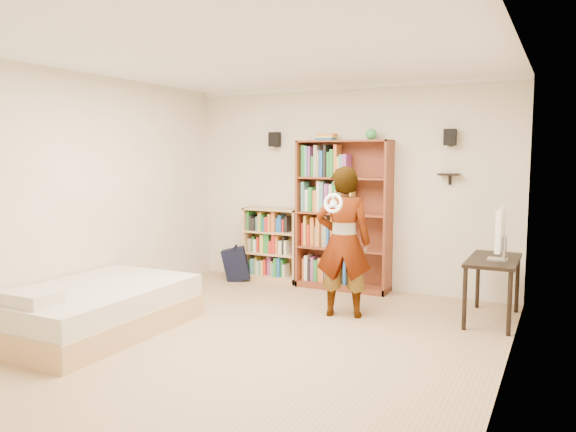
% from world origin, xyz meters
% --- Properties ---
extents(ground, '(4.50, 5.00, 0.01)m').
position_xyz_m(ground, '(0.00, 0.00, 0.00)').
color(ground, tan).
rests_on(ground, ground).
extents(room_shell, '(4.52, 5.02, 2.71)m').
position_xyz_m(room_shell, '(0.00, 0.00, 1.76)').
color(room_shell, silver).
rests_on(room_shell, ground).
extents(crown_molding, '(4.50, 5.00, 0.06)m').
position_xyz_m(crown_molding, '(0.00, 0.00, 2.67)').
color(crown_molding, white).
rests_on(crown_molding, room_shell).
extents(speaker_left, '(0.14, 0.12, 0.20)m').
position_xyz_m(speaker_left, '(-1.05, 2.40, 2.00)').
color(speaker_left, black).
rests_on(speaker_left, room_shell).
extents(speaker_right, '(0.14, 0.12, 0.20)m').
position_xyz_m(speaker_right, '(1.35, 2.40, 2.00)').
color(speaker_right, black).
rests_on(speaker_right, room_shell).
extents(wall_shelf, '(0.25, 0.16, 0.02)m').
position_xyz_m(wall_shelf, '(1.35, 2.41, 1.55)').
color(wall_shelf, black).
rests_on(wall_shelf, room_shell).
extents(tall_bookshelf, '(1.25, 0.36, 1.98)m').
position_xyz_m(tall_bookshelf, '(0.02, 2.32, 0.99)').
color(tall_bookshelf, brown).
rests_on(tall_bookshelf, ground).
extents(low_bookshelf, '(0.83, 0.31, 1.03)m').
position_xyz_m(low_bookshelf, '(-1.06, 2.35, 0.52)').
color(low_bookshelf, tan).
rests_on(low_bookshelf, ground).
extents(computer_desk, '(0.50, 1.00, 0.68)m').
position_xyz_m(computer_desk, '(1.98, 1.69, 0.34)').
color(computer_desk, black).
rests_on(computer_desk, ground).
extents(imac, '(0.16, 0.56, 0.55)m').
position_xyz_m(imac, '(2.02, 1.59, 0.96)').
color(imac, white).
rests_on(imac, computer_desk).
extents(daybed, '(1.29, 1.98, 0.58)m').
position_xyz_m(daybed, '(-1.59, -0.51, 0.29)').
color(daybed, beige).
rests_on(daybed, ground).
extents(person, '(0.69, 0.55, 1.67)m').
position_xyz_m(person, '(0.47, 1.14, 0.83)').
color(person, black).
rests_on(person, ground).
extents(wii_wheel, '(0.21, 0.08, 0.21)m').
position_xyz_m(wii_wheel, '(0.47, 0.83, 1.29)').
color(wii_wheel, white).
rests_on(wii_wheel, person).
extents(navy_bag, '(0.42, 0.36, 0.49)m').
position_xyz_m(navy_bag, '(-1.52, 2.10, 0.24)').
color(navy_bag, black).
rests_on(navy_bag, ground).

